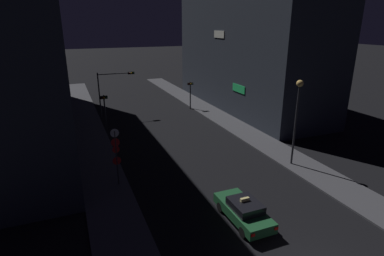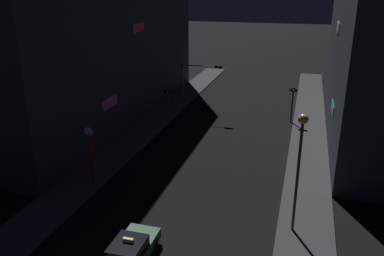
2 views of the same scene
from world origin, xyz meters
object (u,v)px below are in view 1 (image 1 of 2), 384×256
traffic_light_left_kerb (105,105)px  traffic_light_right_kerb (190,90)px  sign_pole_left (116,152)px  traffic_light_overhead (112,85)px  taxi (244,210)px  street_lamp_near_block (297,106)px

traffic_light_left_kerb → traffic_light_right_kerb: bearing=20.1°
traffic_light_left_kerb → sign_pole_left: sign_pole_left is taller
traffic_light_overhead → sign_pole_left: traffic_light_overhead is taller
taxi → street_lamp_near_block: bearing=34.1°
sign_pole_left → traffic_light_right_kerb: bearing=54.4°
traffic_light_overhead → traffic_light_left_kerb: bearing=-109.8°
traffic_light_overhead → traffic_light_left_kerb: (-1.68, -4.67, -1.33)m
sign_pole_left → street_lamp_near_block: bearing=-7.9°
traffic_light_overhead → street_lamp_near_block: bearing=-60.5°
traffic_light_overhead → traffic_light_left_kerb: traffic_light_overhead is taller
traffic_light_overhead → street_lamp_near_block: (11.49, -20.35, 1.08)m
taxi → street_lamp_near_block: (7.90, 5.36, 4.45)m
traffic_light_right_kerb → sign_pole_left: size_ratio=0.89×
street_lamp_near_block → traffic_light_overhead: bearing=119.5°
taxi → traffic_light_overhead: traffic_light_overhead is taller
traffic_light_left_kerb → traffic_light_right_kerb: (12.05, 4.42, -0.04)m
taxi → traffic_light_right_kerb: traffic_light_right_kerb is taller
traffic_light_right_kerb → traffic_light_overhead: bearing=178.6°
traffic_light_left_kerb → taxi: bearing=-75.9°
taxi → sign_pole_left: (-6.22, 7.31, 1.91)m
traffic_light_overhead → street_lamp_near_block: size_ratio=0.80×
traffic_light_left_kerb → traffic_light_right_kerb: 12.83m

